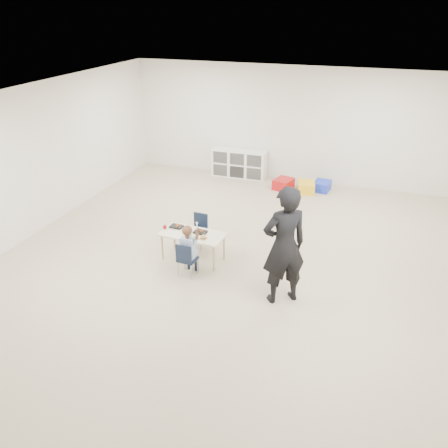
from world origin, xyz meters
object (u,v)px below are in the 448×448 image
(table, at_px, (193,246))
(chair_near, at_px, (188,259))
(child, at_px, (187,249))
(cubby_shelf, at_px, (239,163))
(adult, at_px, (284,246))

(table, bearing_deg, chair_near, -73.25)
(child, height_order, cubby_shelf, child)
(chair_near, distance_m, adult, 1.76)
(cubby_shelf, distance_m, adult, 5.63)
(cubby_shelf, bearing_deg, child, -82.35)
(child, relative_size, adult, 0.52)
(child, xyz_separation_m, adult, (1.63, -0.19, 0.45))
(table, distance_m, cubby_shelf, 4.44)
(table, xyz_separation_m, adult, (1.75, -0.70, 0.67))
(table, height_order, child, child)
(cubby_shelf, xyz_separation_m, adult, (2.29, -5.11, 0.58))
(chair_near, height_order, child, child)
(cubby_shelf, bearing_deg, chair_near, -82.35)
(child, bearing_deg, cubby_shelf, 101.84)
(chair_near, relative_size, cubby_shelf, 0.44)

